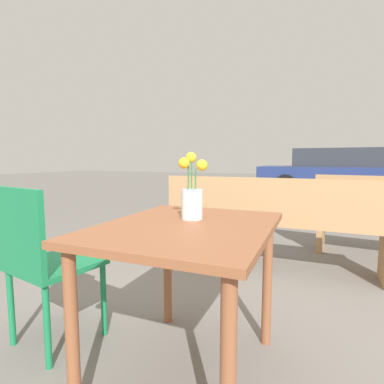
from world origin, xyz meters
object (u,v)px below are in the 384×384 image
flower_vase (192,198)px  bench_middle (271,219)px  parked_car (337,173)px  table_front (187,248)px  cafe_chair (42,257)px

flower_vase → bench_middle: bearing=84.5°
flower_vase → bench_middle: (0.13, 1.40, -0.35)m
bench_middle → parked_car: 6.76m
bench_middle → parked_car: bearing=84.3°
table_front → flower_vase: 0.24m
table_front → parked_car: size_ratio=0.22×
flower_vase → cafe_chair: size_ratio=0.37×
flower_vase → table_front: bearing=-76.2°
bench_middle → flower_vase: bearing=-95.5°
cafe_chair → bench_middle: (0.89, 1.63, -0.02)m
table_front → flower_vase: flower_vase is taller
table_front → cafe_chair: cafe_chair is taller
cafe_chair → parked_car: parked_car is taller
flower_vase → parked_car: size_ratio=0.08×
cafe_chair → bench_middle: size_ratio=0.45×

